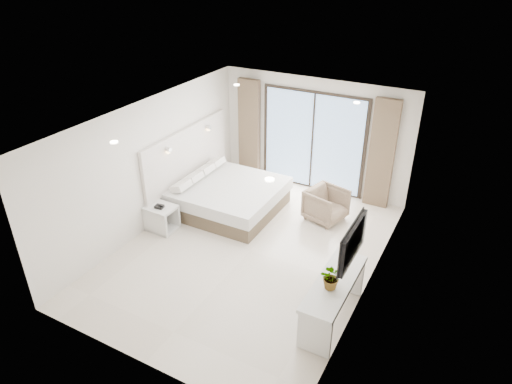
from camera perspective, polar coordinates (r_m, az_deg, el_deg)
ground at (r=8.99m, az=-0.77°, el=-7.36°), size 6.20×6.20×0.00m
room_shell at (r=8.93m, az=0.71°, el=4.12°), size 4.62×6.22×2.72m
bed at (r=10.20m, az=-3.52°, el=-0.58°), size 2.20×2.09×0.75m
nightstand at (r=9.68m, az=-11.70°, el=-3.21°), size 0.61×0.50×0.54m
phone at (r=9.49m, az=-11.99°, el=-1.80°), size 0.19×0.16×0.06m
console_desk at (r=7.28m, az=9.70°, el=-12.16°), size 0.53×1.70×0.77m
plant at (r=6.93m, az=9.46°, el=-10.75°), size 0.47×0.49×0.31m
armchair at (r=9.89m, az=8.77°, el=-1.41°), size 0.88×0.92×0.78m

